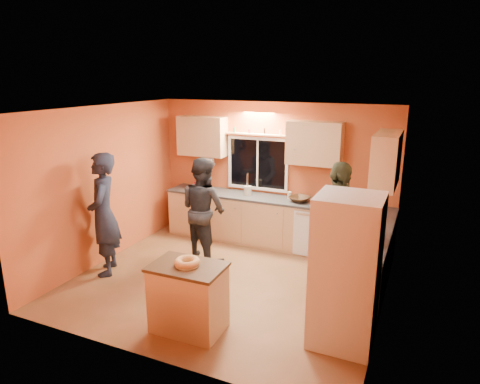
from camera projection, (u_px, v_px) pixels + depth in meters
The scene contains 14 objects.
ground at pixel (227, 282), 6.55m from camera, with size 4.50×4.50×0.00m, color brown.
room_shell at pixel (245, 174), 6.44m from camera, with size 4.54×4.04×2.61m.
back_counter at pixel (267, 221), 7.92m from camera, with size 4.23×0.62×0.90m.
right_counter at pixel (365, 264), 6.10m from camera, with size 0.62×1.84×0.90m.
refrigerator at pixel (346, 271), 4.86m from camera, with size 0.72×0.70×1.80m, color silver.
island at pixel (188, 297), 5.22m from camera, with size 0.90×0.62×0.86m.
bundt_pastry at pixel (187, 262), 5.10m from camera, with size 0.31×0.31×0.09m, color tan.
person_left at pixel (104, 215), 6.63m from camera, with size 0.71×0.46×1.94m, color black.
person_center at pixel (203, 209), 7.18m from camera, with size 0.86×0.67×1.76m, color black.
person_right at pixel (337, 225), 6.24m from camera, with size 1.10×0.46×1.88m, color #303622.
mixing_bowl at pixel (300, 199), 7.55m from camera, with size 0.36×0.36×0.09m, color #332111.
utensil_crock at pixel (248, 191), 7.94m from camera, with size 0.14×0.14×0.17m, color beige.
potted_plant at pixel (371, 233), 5.60m from camera, with size 0.29×0.25×0.32m, color gray.
red_box at pixel (370, 215), 6.71m from camera, with size 0.16×0.12×0.07m, color red.
Camera 1 is at (2.60, -5.36, 3.06)m, focal length 32.00 mm.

